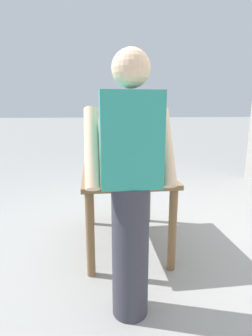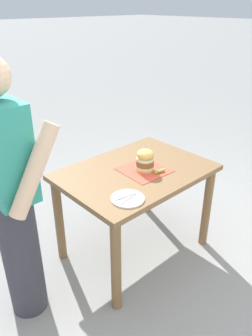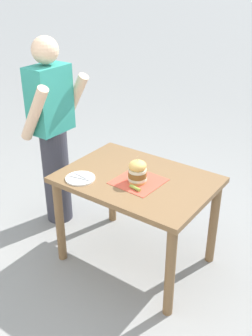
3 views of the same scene
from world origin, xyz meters
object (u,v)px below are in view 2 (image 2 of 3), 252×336
at_px(sandwich, 145,160).
at_px(pickle_spear, 160,171).
at_px(patio_table, 136,185).
at_px(diner_across_table, 12,197).
at_px(side_plate_with_forks, 128,199).

distance_m(sandwich, pickle_spear, 0.13).
xyz_separation_m(patio_table, sandwich, (-0.06, -0.04, 0.22)).
bearing_deg(diner_across_table, sandwich, -97.79).
bearing_deg(sandwich, side_plate_with_forks, 119.28).
relative_size(pickle_spear, side_plate_with_forks, 0.41).
height_order(patio_table, pickle_spear, pickle_spear).
distance_m(sandwich, diner_across_table, 0.99).
xyz_separation_m(patio_table, pickle_spear, (-0.16, -0.09, 0.14)).
xyz_separation_m(sandwich, diner_across_table, (0.13, 0.98, 0.03)).
bearing_deg(patio_table, pickle_spear, -149.92).
bearing_deg(sandwich, pickle_spear, -153.68).
distance_m(side_plate_with_forks, diner_across_table, 0.71).
distance_m(patio_table, pickle_spear, 0.23).
height_order(patio_table, sandwich, sandwich).
relative_size(sandwich, diner_across_table, 0.12).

